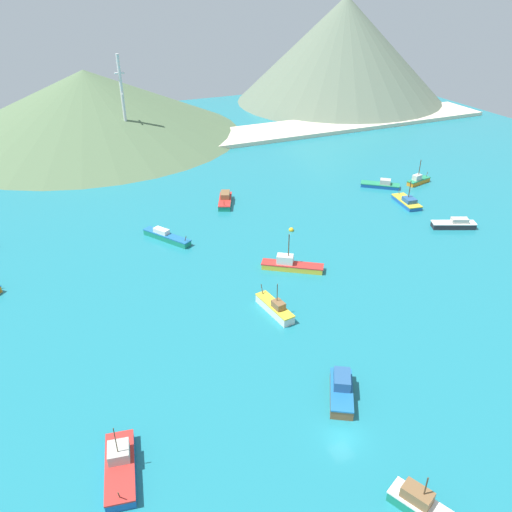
# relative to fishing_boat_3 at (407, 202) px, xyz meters

# --- Properties ---
(ground) EXTENTS (260.00, 280.00, 0.50)m
(ground) POSITION_rel_fishing_boat_3_xyz_m (-48.12, -19.92, -0.96)
(ground) COLOR teal
(fishing_boat_3) EXTENTS (4.38, 8.75, 5.76)m
(fishing_boat_3) POSITION_rel_fishing_boat_3_xyz_m (0.00, 0.00, 0.00)
(fishing_boat_3) COLOR #1E5BA8
(fishing_boat_3) RESTS_ON ground
(fishing_boat_5) EXTENTS (5.83, 8.78, 2.56)m
(fishing_boat_5) POSITION_rel_fishing_boat_3_xyz_m (-37.22, 16.81, 0.20)
(fishing_boat_5) COLOR #198466
(fishing_boat_5) RESTS_ON ground
(fishing_boat_6) EXTENTS (7.07, 3.41, 6.16)m
(fishing_boat_6) POSITION_rel_fishing_boat_3_xyz_m (10.58, 9.20, 0.16)
(fishing_boat_6) COLOR orange
(fishing_boat_6) RESTS_ON ground
(fishing_boat_7) EXTENTS (6.15, 7.78, 2.87)m
(fishing_boat_7) POSITION_rel_fishing_boat_3_xyz_m (-44.98, -44.47, 0.37)
(fishing_boat_7) COLOR brown
(fishing_boat_7) RESTS_ON ground
(fishing_boat_8) EXTENTS (3.09, 8.39, 5.51)m
(fishing_boat_8) POSITION_rel_fishing_boat_3_xyz_m (-44.90, -25.32, 0.20)
(fishing_boat_8) COLOR silver
(fishing_boat_8) RESTS_ON ground
(fishing_boat_9) EXTENTS (8.97, 5.62, 2.14)m
(fishing_boat_9) POSITION_rel_fishing_boat_3_xyz_m (1.38, -13.38, 0.10)
(fishing_boat_9) COLOR #232328
(fishing_boat_9) RESTS_ON ground
(fishing_boat_10) EXTENTS (8.78, 7.70, 2.09)m
(fishing_boat_10) POSITION_rel_fishing_boat_3_xyz_m (0.86, 10.97, -0.03)
(fishing_boat_10) COLOR #14478C
(fishing_boat_10) RESTS_ON ground
(fishing_boat_11) EXTENTS (7.49, 10.32, 2.40)m
(fishing_boat_11) POSITION_rel_fishing_boat_3_xyz_m (-53.93, 5.05, 0.04)
(fishing_boat_11) COLOR #198466
(fishing_boat_11) RESTS_ON ground
(fishing_boat_13) EXTENTS (10.28, 7.94, 6.86)m
(fishing_boat_13) POSITION_rel_fishing_boat_3_xyz_m (-36.75, -14.68, 0.18)
(fishing_boat_13) COLOR gold
(fishing_boat_13) RESTS_ON ground
(fishing_boat_14) EXTENTS (4.96, 7.13, 5.02)m
(fishing_boat_14) POSITION_rel_fishing_boat_3_xyz_m (-46.07, -60.78, 0.30)
(fishing_boat_14) COLOR #198466
(fishing_boat_14) RESTS_ON ground
(fishing_boat_15) EXTENTS (4.58, 9.43, 6.08)m
(fishing_boat_15) POSITION_rel_fishing_boat_3_xyz_m (-72.03, -44.45, 0.18)
(fishing_boat_15) COLOR #1E5BA8
(fishing_boat_15) RESTS_ON ground
(buoy_0) EXTENTS (1.01, 1.01, 1.01)m
(buoy_0) POSITION_rel_fishing_boat_3_xyz_m (-29.76, -1.25, -0.53)
(buoy_0) COLOR gold
(buoy_0) RESTS_ON ground
(beach_strip) EXTENTS (247.00, 17.90, 1.20)m
(beach_strip) POSITION_rel_fishing_boat_3_xyz_m (-48.12, 62.51, -0.11)
(beach_strip) COLOR beige
(beach_strip) RESTS_ON ground
(hill_central) EXTENTS (93.56, 93.56, 19.82)m
(hill_central) POSITION_rel_fishing_boat_3_xyz_m (-56.72, 84.44, 9.20)
(hill_central) COLOR #56704C
(hill_central) RESTS_ON ground
(hill_east) EXTENTS (81.00, 81.00, 37.85)m
(hill_east) POSITION_rel_fishing_boat_3_xyz_m (40.24, 93.79, 18.22)
(hill_east) COLOR #60705B
(hill_east) RESTS_ON ground
(radio_tower) EXTENTS (2.69, 2.15, 26.87)m
(radio_tower) POSITION_rel_fishing_boat_3_xyz_m (-49.79, 61.16, 12.99)
(radio_tower) COLOR silver
(radio_tower) RESTS_ON ground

